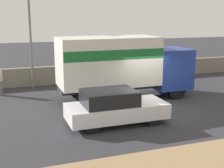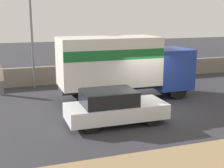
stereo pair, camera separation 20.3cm
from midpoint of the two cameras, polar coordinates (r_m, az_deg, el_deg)
The scene contains 6 objects.
ground_plane at distance 15.62m, azimuth 8.60°, elevation -4.72°, with size 80.00×80.00×0.00m, color #2D2D33.
stone_wall_backdrop at distance 22.19m, azimuth -0.24°, elevation 2.27°, with size 60.00×0.35×1.22m.
street_lamp at distance 20.12m, azimuth -14.23°, elevation 9.80°, with size 0.56×0.28×6.41m.
box_truck at distance 16.99m, azimuth 2.17°, elevation 3.80°, with size 7.35×2.45×3.45m.
car_hatchback at distance 13.39m, azimuth 0.79°, elevation -4.23°, with size 4.30×1.81×1.49m.
pedestrian at distance 19.17m, azimuth -19.47°, elevation 0.81°, with size 0.39×0.39×1.78m.
Camera 2 is at (-6.87, -13.22, 4.66)m, focal length 50.00 mm.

